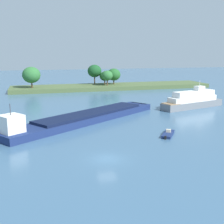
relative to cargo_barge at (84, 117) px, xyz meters
name	(u,v)px	position (x,y,z in m)	size (l,w,h in m)	color
ground_plane	(107,159)	(-0.79, -21.16, -0.95)	(400.00, 400.00, 0.00)	#3D607F
treeline_island	(104,83)	(17.00, 51.23, 1.14)	(75.20, 14.62, 8.96)	#4C6038
cargo_barge	(84,117)	(0.00, 0.00, 0.00)	(34.63, 26.11, 5.88)	navy
fishing_skiff	(168,134)	(11.93, -13.19, -0.70)	(3.98, 4.71, 0.94)	navy
white_riverboat	(193,100)	(29.07, 7.76, 0.90)	(18.38, 8.44, 6.74)	slate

